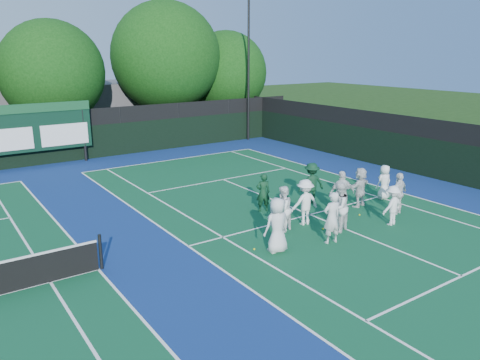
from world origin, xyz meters
TOP-DOWN VIEW (x-y plane):
  - ground at (0.00, 0.00)m, footprint 120.00×120.00m
  - court_apron at (-6.00, 1.00)m, footprint 34.00×32.00m
  - near_court at (0.00, 1.00)m, footprint 11.05×23.85m
  - back_fence at (-6.00, 16.00)m, footprint 34.00×0.08m
  - divider_fence_right at (9.00, 1.00)m, footprint 0.08×32.00m
  - scoreboard at (-7.01, 15.59)m, footprint 6.00×0.21m
  - clubhouse at (-2.00, 24.00)m, footprint 18.00×6.00m
  - light_pole_right at (7.50, 15.70)m, footprint 1.20×0.30m
  - tree_c at (-4.77, 19.58)m, footprint 6.49×6.49m
  - tree_d at (3.12, 19.58)m, footprint 7.76×7.76m
  - tree_e at (8.23, 19.58)m, footprint 6.35×6.35m
  - tennis_ball_0 at (-0.71, -0.45)m, footprint 0.07×0.07m
  - tennis_ball_1 at (2.93, 4.02)m, footprint 0.07×0.07m
  - tennis_ball_2 at (1.55, -0.19)m, footprint 0.07×0.07m
  - tennis_ball_3 at (-3.84, -0.49)m, footprint 0.07×0.07m
  - tennis_ball_4 at (-0.72, 2.97)m, footprint 0.07×0.07m
  - tennis_ball_5 at (2.44, 1.68)m, footprint 0.07×0.07m
  - player_front_0 at (-3.32, -1.00)m, footprint 0.93×0.65m
  - player_front_1 at (-1.35, -1.47)m, footprint 0.71×0.52m
  - player_front_2 at (-0.40, -0.86)m, footprint 1.06×0.94m
  - player_front_3 at (1.75, -1.52)m, footprint 1.02×0.64m
  - player_front_4 at (2.99, -0.86)m, footprint 1.04×0.55m
  - player_back_0 at (-2.03, 0.28)m, footprint 0.99×0.89m
  - player_back_1 at (-0.89, 0.37)m, footprint 1.20×0.78m
  - player_back_2 at (0.95, 0.27)m, footprint 1.15×0.79m
  - player_back_3 at (2.42, 0.63)m, footprint 1.61×0.76m
  - player_back_4 at (4.11, 0.74)m, footprint 0.79×0.56m
  - coach_left at (-1.27, 2.42)m, footprint 0.68×0.56m
  - coach_right at (1.04, 2.07)m, footprint 1.27×0.91m

SIDE VIEW (x-z plane):
  - ground at x=0.00m, z-range 0.00..0.00m
  - court_apron at x=-6.00m, z-range 0.00..0.01m
  - near_court at x=0.00m, z-range 0.01..0.01m
  - tennis_ball_0 at x=-0.71m, z-range 0.00..0.07m
  - tennis_ball_1 at x=2.93m, z-range 0.00..0.07m
  - tennis_ball_2 at x=1.55m, z-range 0.00..0.07m
  - tennis_ball_3 at x=-3.84m, z-range 0.00..0.07m
  - tennis_ball_4 at x=-0.72m, z-range 0.00..0.07m
  - tennis_ball_5 at x=2.44m, z-range 0.00..0.07m
  - player_front_3 at x=1.75m, z-range 0.00..1.51m
  - player_back_4 at x=4.11m, z-range 0.00..1.52m
  - coach_left at x=-1.27m, z-range 0.00..1.59m
  - player_back_3 at x=2.42m, z-range 0.00..1.67m
  - player_front_4 at x=2.99m, z-range 0.00..1.69m
  - player_back_0 at x=-2.03m, z-range 0.00..1.69m
  - player_back_1 at x=-0.89m, z-range 0.00..1.74m
  - coach_right at x=1.04m, z-range 0.00..1.78m
  - player_front_1 at x=-1.35m, z-range 0.00..1.80m
  - player_back_2 at x=0.95m, z-range 0.00..1.82m
  - player_front_0 at x=-3.32m, z-range 0.00..1.83m
  - player_front_2 at x=-0.40m, z-range 0.00..1.83m
  - back_fence at x=-6.00m, z-range -0.14..2.86m
  - divider_fence_right at x=9.00m, z-range -0.14..2.86m
  - clubhouse at x=-2.00m, z-range 0.00..4.00m
  - scoreboard at x=-7.01m, z-range 0.42..3.97m
  - tree_e at x=8.23m, z-range 0.59..8.44m
  - tree_c at x=-4.77m, z-range 0.71..8.95m
  - tree_d at x=3.12m, z-range 0.80..10.57m
  - light_pole_right at x=7.50m, z-range 1.24..11.36m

